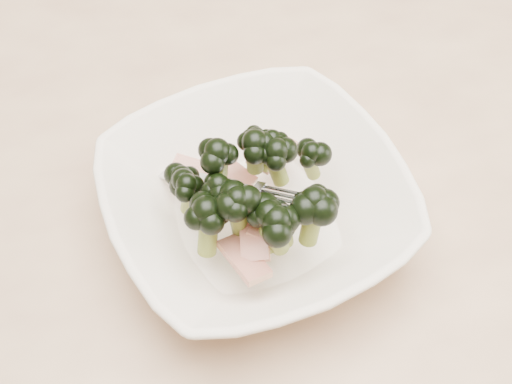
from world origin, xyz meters
The scene contains 2 objects.
dining_table centered at (0.00, 0.00, 0.65)m, with size 1.20×0.80×0.75m.
broccoli_dish centered at (-0.04, -0.06, 0.79)m, with size 0.32×0.32×0.11m.
Camera 1 is at (-0.12, -0.42, 1.30)m, focal length 50.00 mm.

